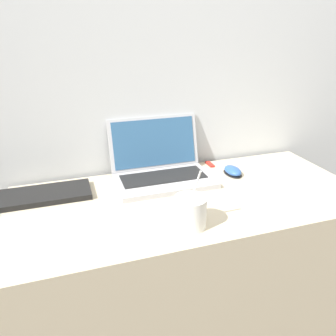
{
  "coord_description": "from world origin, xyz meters",
  "views": [
    {
      "loc": [
        -0.41,
        -0.68,
        1.32
      ],
      "look_at": [
        -0.06,
        0.38,
        0.85
      ],
      "focal_mm": 35.0,
      "sensor_mm": 36.0,
      "label": 1
    }
  ],
  "objects_px": {
    "drink_cup": "(190,211)",
    "laptop": "(161,166)",
    "usb_stick": "(210,164)",
    "external_keyboard": "(32,196)",
    "computer_mouse": "(233,171)"
  },
  "relations": [
    {
      "from": "drink_cup",
      "to": "usb_stick",
      "type": "relative_size",
      "value": 3.13
    },
    {
      "from": "laptop",
      "to": "usb_stick",
      "type": "relative_size",
      "value": 6.23
    },
    {
      "from": "drink_cup",
      "to": "computer_mouse",
      "type": "distance_m",
      "value": 0.44
    },
    {
      "from": "laptop",
      "to": "external_keyboard",
      "type": "xyz_separation_m",
      "value": [
        -0.48,
        -0.03,
        -0.04
      ]
    },
    {
      "from": "computer_mouse",
      "to": "usb_stick",
      "type": "xyz_separation_m",
      "value": [
        -0.05,
        0.12,
        -0.01
      ]
    },
    {
      "from": "external_keyboard",
      "to": "usb_stick",
      "type": "height_order",
      "value": "external_keyboard"
    },
    {
      "from": "laptop",
      "to": "drink_cup",
      "type": "relative_size",
      "value": 1.99
    },
    {
      "from": "drink_cup",
      "to": "computer_mouse",
      "type": "xyz_separation_m",
      "value": [
        0.31,
        0.31,
        -0.04
      ]
    },
    {
      "from": "external_keyboard",
      "to": "laptop",
      "type": "bearing_deg",
      "value": 3.17
    },
    {
      "from": "usb_stick",
      "to": "laptop",
      "type": "bearing_deg",
      "value": -165.59
    },
    {
      "from": "drink_cup",
      "to": "laptop",
      "type": "bearing_deg",
      "value": 87.04
    },
    {
      "from": "computer_mouse",
      "to": "usb_stick",
      "type": "distance_m",
      "value": 0.13
    },
    {
      "from": "usb_stick",
      "to": "drink_cup",
      "type": "bearing_deg",
      "value": -121.99
    },
    {
      "from": "laptop",
      "to": "computer_mouse",
      "type": "xyz_separation_m",
      "value": [
        0.29,
        -0.06,
        -0.04
      ]
    },
    {
      "from": "computer_mouse",
      "to": "usb_stick",
      "type": "bearing_deg",
      "value": 112.02
    }
  ]
}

